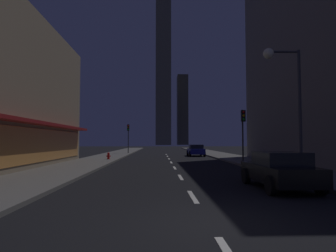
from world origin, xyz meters
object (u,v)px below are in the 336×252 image
fire_hydrant_far_left (108,156)px  traffic_light_far_left (128,132)px  car_parked_near (279,170)px  car_parked_far (196,150)px  street_lamp_right (284,80)px  traffic_light_near_right (243,124)px

fire_hydrant_far_left → traffic_light_far_left: bearing=88.4°
car_parked_near → car_parked_far: bearing=90.0°
car_parked_near → street_lamp_right: street_lamp_right is taller
traffic_light_far_left → car_parked_near: bearing=-73.6°
car_parked_near → fire_hydrant_far_left: car_parked_near is taller
car_parked_near → traffic_light_far_left: (-9.10, 30.84, 2.45)m
car_parked_near → traffic_light_far_left: size_ratio=1.01×
traffic_light_far_left → street_lamp_right: street_lamp_right is taller
car_parked_near → traffic_light_near_right: size_ratio=1.01×
car_parked_near → fire_hydrant_far_left: bearing=119.9°
car_parked_near → traffic_light_near_right: bearing=80.2°
traffic_light_far_left → street_lamp_right: (10.88, -27.45, 1.87)m
fire_hydrant_far_left → traffic_light_near_right: (11.40, -5.50, 2.74)m
fire_hydrant_far_left → car_parked_far: bearing=41.5°
car_parked_far → traffic_light_far_left: 11.12m
traffic_light_near_right → traffic_light_far_left: bearing=119.0°
fire_hydrant_far_left → street_lamp_right: street_lamp_right is taller
fire_hydrant_far_left → traffic_light_far_left: traffic_light_far_left is taller
car_parked_near → street_lamp_right: 5.77m
car_parked_far → street_lamp_right: bearing=-85.3°
traffic_light_near_right → traffic_light_far_left: 22.65m
car_parked_far → fire_hydrant_far_left: (-9.50, -8.40, -0.29)m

